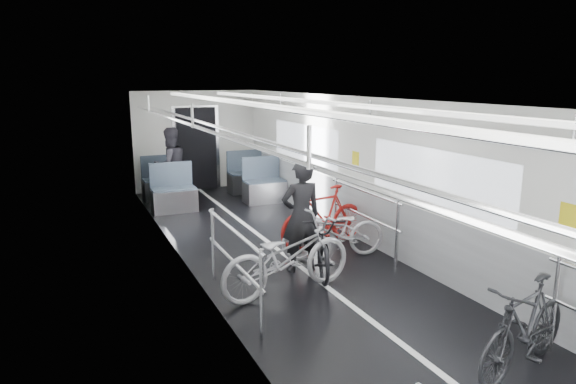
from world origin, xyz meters
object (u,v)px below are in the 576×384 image
Objects in this scene: bike_right_mid at (334,231)px; person_seated at (170,166)px; bike_left_far at (287,256)px; bike_right_near at (525,327)px; bike_right_far at (323,216)px; bike_aisle at (318,241)px; person_standing at (301,216)px.

person_seated reaches higher than bike_right_mid.
bike_left_far is at bearing 77.04° from person_seated.
bike_left_far is 1.24× the size of bike_right_near.
bike_right_mid is 0.98× the size of person_seated.
bike_right_far reaches higher than bike_aisle.
person_seated is (-1.60, 8.02, 0.37)m from bike_right_near.
bike_aisle is at bearing -42.71° from bike_right_mid.
bike_right_far is 1.22m from person_standing.
bike_right_far is 1.13m from bike_aisle.
bike_aisle is at bearing -61.68° from bike_left_far.
bike_left_far is 0.87m from person_standing.
bike_right_mid is 0.81m from person_standing.
bike_right_far is (1.31, 1.51, 0.00)m from bike_left_far.
person_standing is at bearing 178.41° from bike_right_near.
bike_aisle is (0.73, 0.55, -0.06)m from bike_left_far.
person_seated is (-0.84, 4.83, 0.03)m from person_standing.
person_standing is 0.96× the size of person_seated.
bike_right_near is at bearing -162.31° from bike_left_far.
bike_right_far is at bearing 175.88° from bike_right_mid.
bike_right_near is at bearing 10.08° from bike_right_mid.
person_standing is at bearing -46.44° from bike_left_far.
bike_right_near is 3.13m from bike_aisle.
bike_left_far is 2.84m from bike_right_near.
bike_right_mid is 0.62m from bike_right_far.
bike_right_far is 1.00× the size of bike_aisle.
person_seated reaches higher than bike_aisle.
bike_right_far is (0.14, 0.60, 0.07)m from bike_right_mid.
bike_right_mid is at bearing 56.09° from bike_aisle.
bike_right_near is 4.05m from bike_right_far.
bike_left_far is 1.49m from bike_right_mid.
person_seated reaches higher than bike_right_far.
bike_right_near is 3.45m from bike_right_mid.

